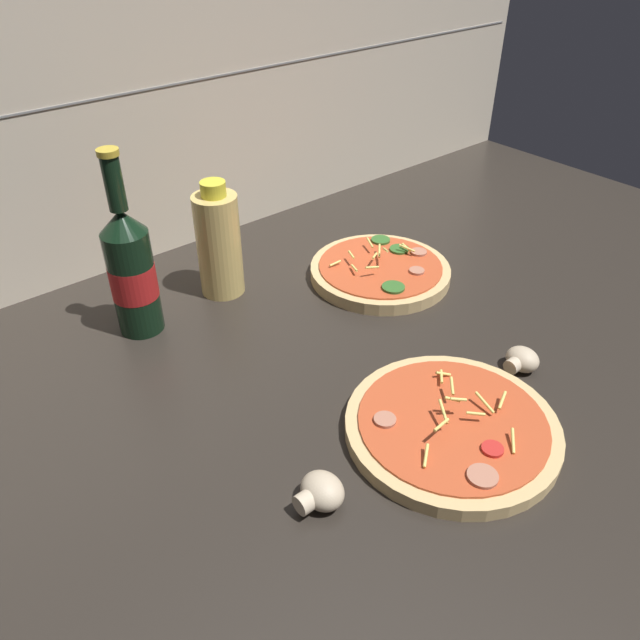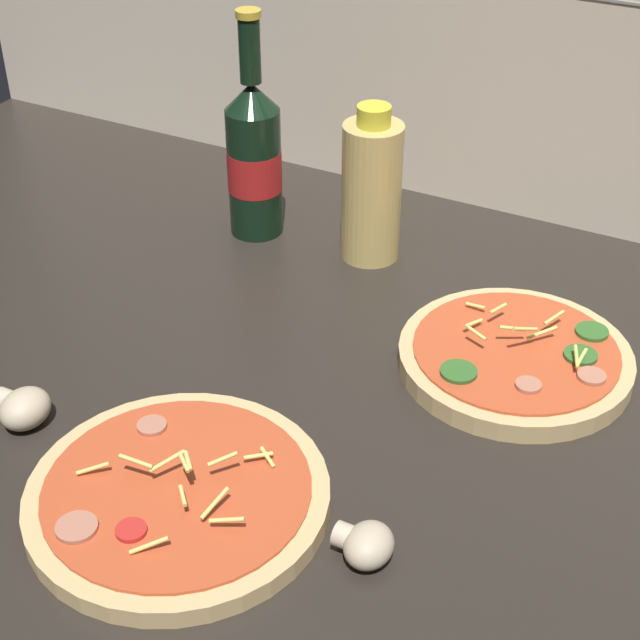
{
  "view_description": "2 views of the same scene",
  "coord_description": "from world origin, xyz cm",
  "px_view_note": "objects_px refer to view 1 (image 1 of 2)",
  "views": [
    {
      "loc": [
        -51.59,
        -46.5,
        55.61
      ],
      "look_at": [
        -7.35,
        6.46,
        7.13
      ],
      "focal_mm": 35.0,
      "sensor_mm": 36.0,
      "label": 1
    },
    {
      "loc": [
        31.07,
        -62.13,
        60.79
      ],
      "look_at": [
        -5.09,
        6.78,
        7.36
      ],
      "focal_mm": 55.0,
      "sensor_mm": 36.0,
      "label": 2
    }
  ],
  "objects_px": {
    "beer_bottle": "(131,270)",
    "oil_bottle": "(219,243)",
    "pizza_far": "(380,271)",
    "mushroom_left": "(521,360)",
    "mushroom_right": "(320,492)",
    "pizza_near": "(452,427)"
  },
  "relations": [
    {
      "from": "beer_bottle",
      "to": "oil_bottle",
      "type": "bearing_deg",
      "value": 4.21
    },
    {
      "from": "pizza_far",
      "to": "mushroom_left",
      "type": "distance_m",
      "value": 0.29
    },
    {
      "from": "pizza_far",
      "to": "mushroom_right",
      "type": "height_order",
      "value": "pizza_far"
    },
    {
      "from": "pizza_far",
      "to": "mushroom_right",
      "type": "xyz_separation_m",
      "value": [
        -0.37,
        -0.29,
        0.01
      ]
    },
    {
      "from": "pizza_far",
      "to": "beer_bottle",
      "type": "height_order",
      "value": "beer_bottle"
    },
    {
      "from": "pizza_near",
      "to": "mushroom_left",
      "type": "distance_m",
      "value": 0.16
    },
    {
      "from": "pizza_near",
      "to": "pizza_far",
      "type": "height_order",
      "value": "pizza_far"
    },
    {
      "from": "pizza_far",
      "to": "beer_bottle",
      "type": "xyz_separation_m",
      "value": [
        -0.37,
        0.12,
        0.09
      ]
    },
    {
      "from": "pizza_near",
      "to": "mushroom_left",
      "type": "height_order",
      "value": "pizza_near"
    },
    {
      "from": "mushroom_left",
      "to": "mushroom_right",
      "type": "xyz_separation_m",
      "value": [
        -0.34,
        0.0,
        0.0
      ]
    },
    {
      "from": "beer_bottle",
      "to": "mushroom_right",
      "type": "distance_m",
      "value": 0.42
    },
    {
      "from": "mushroom_right",
      "to": "pizza_near",
      "type": "bearing_deg",
      "value": -6.7
    },
    {
      "from": "pizza_near",
      "to": "mushroom_left",
      "type": "relative_size",
      "value": 5.28
    },
    {
      "from": "pizza_near",
      "to": "mushroom_left",
      "type": "xyz_separation_m",
      "value": [
        0.16,
        0.02,
        0.01
      ]
    },
    {
      "from": "pizza_near",
      "to": "pizza_far",
      "type": "xyz_separation_m",
      "value": [
        0.19,
        0.31,
        0.0
      ]
    },
    {
      "from": "pizza_near",
      "to": "beer_bottle",
      "type": "bearing_deg",
      "value": 112.71
    },
    {
      "from": "pizza_near",
      "to": "oil_bottle",
      "type": "relative_size",
      "value": 1.37
    },
    {
      "from": "mushroom_left",
      "to": "beer_bottle",
      "type": "bearing_deg",
      "value": 129.79
    },
    {
      "from": "pizza_far",
      "to": "pizza_near",
      "type": "bearing_deg",
      "value": -121.0
    },
    {
      "from": "beer_bottle",
      "to": "mushroom_left",
      "type": "xyz_separation_m",
      "value": [
        0.34,
        -0.41,
        -0.08
      ]
    },
    {
      "from": "pizza_near",
      "to": "oil_bottle",
      "type": "height_order",
      "value": "oil_bottle"
    },
    {
      "from": "pizza_far",
      "to": "mushroom_left",
      "type": "xyz_separation_m",
      "value": [
        -0.02,
        -0.29,
        0.0
      ]
    }
  ]
}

